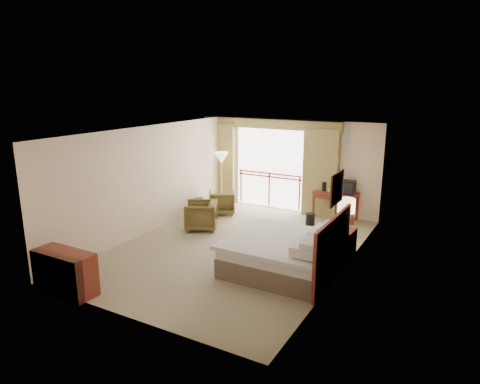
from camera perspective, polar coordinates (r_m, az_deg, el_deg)
The scene contains 29 objects.
floor at distance 10.01m, azimuth -0.55°, elevation -7.44°, with size 7.00×7.00×0.00m, color gray.
ceiling at distance 9.35m, azimuth -0.59°, elevation 8.12°, with size 7.00×7.00×0.00m, color white.
wall_back at distance 12.68m, azimuth 7.32°, elevation 3.47°, with size 5.00×5.00×0.00m, color beige.
wall_front at distance 6.91m, azimuth -15.21°, elevation -6.18°, with size 5.00×5.00×0.00m, color beige.
wall_left at distance 11.01m, azimuth -11.94°, elevation 1.63°, with size 7.00×7.00×0.00m, color beige.
wall_right at distance 8.67m, azimuth 13.94°, elevation -1.92°, with size 7.00×7.00×0.00m, color beige.
balcony_door at distance 13.00m, azimuth 4.00°, elevation 3.15°, with size 2.40×2.40×0.00m, color white.
balcony_railing at distance 13.06m, azimuth 3.93°, elevation 1.47°, with size 2.09×0.03×1.02m.
curtain_left at distance 13.65m, azimuth -2.52°, elevation 3.92°, with size 1.00×0.26×2.50m, color olive.
curtain_right at distance 12.27m, azimuth 10.72°, elevation 2.50°, with size 1.00×0.26×2.50m, color olive.
valance at distance 12.72m, azimuth 3.91°, elevation 9.05°, with size 4.40×0.22×0.28m, color olive.
hvac_vent at distance 12.08m, azimuth 13.19°, elevation 7.48°, with size 0.50×0.04×0.50m, color silver.
bed at distance 8.75m, azimuth 6.08°, elevation -8.15°, with size 2.13×2.06×0.97m.
headboard at distance 8.35m, azimuth 12.27°, elevation -7.52°, with size 0.06×2.10×1.30m, color maroon.
framed_art at distance 7.99m, azimuth 12.80°, elevation 0.49°, with size 0.04×0.72×0.60m.
nightstand at distance 9.68m, azimuth 13.61°, elevation -6.63°, with size 0.44×0.52×0.63m, color maroon.
table_lamp at distance 9.47m, azimuth 13.98°, elevation -1.86°, with size 0.37×0.37×0.66m.
phone at distance 9.44m, azimuth 13.19°, elevation -4.90°, with size 0.16×0.12×0.07m, color black.
desk at distance 12.20m, azimuth 12.73°, elevation -0.75°, with size 1.20×0.58×0.79m.
tv at distance 11.99m, azimuth 14.11°, elevation 0.63°, with size 0.40×0.32×0.36m.
coffee_maker at distance 12.18m, azimuth 11.16°, elevation 0.75°, with size 0.12×0.12×0.26m, color black.
cup at distance 12.11m, azimuth 11.74°, elevation 0.24°, with size 0.06×0.06×0.09m, color white.
wastebasket at distance 11.70m, azimuth 9.35°, elevation -3.58°, with size 0.25×0.25×0.31m, color black.
armchair_far at distance 12.59m, azimuth -2.42°, elevation -2.83°, with size 0.72×0.75×0.68m, color #4C3F1F.
armchair_near at distance 11.29m, azimuth -5.18°, elevation -4.92°, with size 0.79×0.81×0.74m, color #4C3F1F.
side_table at distance 12.05m, azimuth -4.99°, elevation -1.75°, with size 0.52×0.52×0.56m.
book at distance 12.00m, azimuth -5.01°, elevation -0.92°, with size 0.18×0.24×0.02m, color white.
floor_lamp at distance 12.94m, azimuth -2.51°, elevation 4.29°, with size 0.43×0.43×1.70m.
dresser at distance 8.46m, azimuth -22.33°, elevation -9.89°, with size 1.19×0.51×0.79m.
Camera 1 is at (4.62, -8.07, 3.71)m, focal length 32.00 mm.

